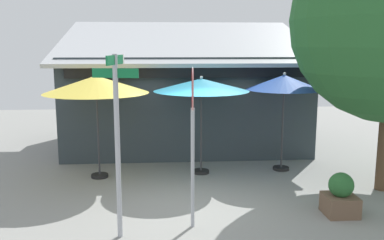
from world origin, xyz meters
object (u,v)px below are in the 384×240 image
(patio_umbrella_teal_center, at_px, (201,86))
(stop_sign, at_px, (193,116))
(patio_umbrella_mustard_left, at_px, (96,85))
(sidewalk_planter, at_px, (340,196))
(street_sign_post, at_px, (117,130))
(patio_umbrella_royal_blue_right, at_px, (284,83))

(patio_umbrella_teal_center, bearing_deg, stop_sign, -98.07)
(patio_umbrella_mustard_left, height_order, sidewalk_planter, patio_umbrella_mustard_left)
(street_sign_post, relative_size, sidewalk_planter, 3.69)
(patio_umbrella_teal_center, relative_size, sidewalk_planter, 2.97)
(street_sign_post, bearing_deg, stop_sign, 14.12)
(patio_umbrella_royal_blue_right, bearing_deg, patio_umbrella_teal_center, -176.34)
(street_sign_post, bearing_deg, sidewalk_planter, 8.86)
(sidewalk_planter, bearing_deg, stop_sign, -173.51)
(patio_umbrella_teal_center, bearing_deg, street_sign_post, -115.97)
(stop_sign, xyz_separation_m, patio_umbrella_royal_blue_right, (2.72, 3.52, 0.27))
(patio_umbrella_teal_center, distance_m, patio_umbrella_royal_blue_right, 2.24)
(patio_umbrella_mustard_left, xyz_separation_m, patio_umbrella_royal_blue_right, (4.91, 0.31, -0.02))
(stop_sign, relative_size, patio_umbrella_royal_blue_right, 1.12)
(patio_umbrella_royal_blue_right, bearing_deg, stop_sign, -127.61)
(stop_sign, relative_size, patio_umbrella_mustard_left, 1.11)
(stop_sign, xyz_separation_m, patio_umbrella_teal_center, (0.48, 3.38, 0.24))
(stop_sign, relative_size, sidewalk_planter, 3.43)
(sidewalk_planter, bearing_deg, patio_umbrella_mustard_left, 151.17)
(patio_umbrella_mustard_left, bearing_deg, patio_umbrella_royal_blue_right, 3.61)
(street_sign_post, height_order, sidewalk_planter, street_sign_post)
(patio_umbrella_royal_blue_right, bearing_deg, sidewalk_planter, -84.50)
(stop_sign, height_order, patio_umbrella_royal_blue_right, stop_sign)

